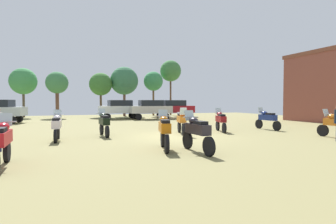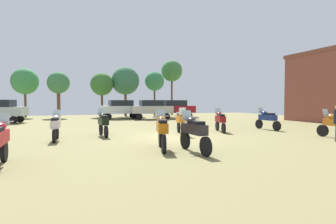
# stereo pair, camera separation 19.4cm
# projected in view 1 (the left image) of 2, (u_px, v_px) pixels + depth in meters

# --- Properties ---
(ground_plane) EXTENTS (44.00, 52.00, 0.02)m
(ground_plane) POSITION_uv_depth(u_px,v_px,m) (175.00, 136.00, 14.36)
(ground_plane) COLOR olive
(motorcycle_1) EXTENTS (0.62, 2.23, 1.45)m
(motorcycle_1) POSITION_uv_depth(u_px,v_px,m) (267.00, 119.00, 17.78)
(motorcycle_1) COLOR black
(motorcycle_1) RESTS_ON ground
(motorcycle_2) EXTENTS (0.77, 2.15, 1.50)m
(motorcycle_2) POSITION_uv_depth(u_px,v_px,m) (181.00, 121.00, 15.31)
(motorcycle_2) COLOR black
(motorcycle_2) RESTS_ON ground
(motorcycle_3) EXTENTS (0.62, 2.09, 1.44)m
(motorcycle_3) POSITION_uv_depth(u_px,v_px,m) (57.00, 126.00, 12.66)
(motorcycle_3) COLOR black
(motorcycle_3) RESTS_ON ground
(motorcycle_4) EXTENTS (0.80, 2.04, 1.44)m
(motorcycle_4) POSITION_uv_depth(u_px,v_px,m) (221.00, 120.00, 16.46)
(motorcycle_4) COLOR black
(motorcycle_4) RESTS_ON ground
(motorcycle_6) EXTENTS (0.62, 2.30, 1.49)m
(motorcycle_6) POSITION_uv_depth(u_px,v_px,m) (1.00, 141.00, 7.43)
(motorcycle_6) COLOR black
(motorcycle_6) RESTS_ON ground
(motorcycle_7) EXTENTS (0.75, 2.12, 1.51)m
(motorcycle_7) POSITION_uv_depth(u_px,v_px,m) (164.00, 130.00, 10.28)
(motorcycle_7) COLOR black
(motorcycle_7) RESTS_ON ground
(motorcycle_8) EXTENTS (0.62, 2.12, 1.46)m
(motorcycle_8) POSITION_uv_depth(u_px,v_px,m) (104.00, 123.00, 14.34)
(motorcycle_8) COLOR black
(motorcycle_8) RESTS_ON ground
(motorcycle_10) EXTENTS (0.62, 2.27, 1.50)m
(motorcycle_10) POSITION_uv_depth(u_px,v_px,m) (197.00, 132.00, 9.79)
(motorcycle_10) COLOR black
(motorcycle_10) RESTS_ON ground
(car_2) EXTENTS (4.43, 2.15, 2.00)m
(car_2) POSITION_uv_depth(u_px,v_px,m) (174.00, 108.00, 29.80)
(car_2) COLOR black
(car_2) RESTS_ON ground
(car_3) EXTENTS (4.37, 1.99, 2.00)m
(car_3) POSITION_uv_depth(u_px,v_px,m) (151.00, 108.00, 28.50)
(car_3) COLOR black
(car_3) RESTS_ON ground
(car_4) EXTENTS (4.39, 2.01, 2.00)m
(car_4) POSITION_uv_depth(u_px,v_px,m) (120.00, 108.00, 28.80)
(car_4) COLOR black
(car_4) RESTS_ON ground
(tree_1) EXTENTS (2.90, 2.90, 7.55)m
(tree_1) POSITION_uv_depth(u_px,v_px,m) (171.00, 71.00, 37.45)
(tree_1) COLOR brown
(tree_1) RESTS_ON ground
(tree_3) EXTENTS (3.55, 3.55, 6.29)m
(tree_3) POSITION_uv_depth(u_px,v_px,m) (124.00, 81.00, 34.60)
(tree_3) COLOR brown
(tree_3) RESTS_ON ground
(tree_4) EXTENTS (2.53, 2.53, 5.32)m
(tree_4) POSITION_uv_depth(u_px,v_px,m) (57.00, 83.00, 31.48)
(tree_4) COLOR brown
(tree_4) RESTS_ON ground
(tree_5) EXTENTS (2.78, 2.78, 5.38)m
(tree_5) POSITION_uv_depth(u_px,v_px,m) (101.00, 84.00, 33.27)
(tree_5) COLOR #4E3A26
(tree_5) RESTS_ON ground
(tree_6) EXTENTS (3.05, 3.05, 5.75)m
(tree_6) POSITION_uv_depth(u_px,v_px,m) (23.00, 81.00, 31.61)
(tree_6) COLOR #4F4132
(tree_6) RESTS_ON ground
(tree_7) EXTENTS (2.54, 2.54, 5.83)m
(tree_7) POSITION_uv_depth(u_px,v_px,m) (153.00, 81.00, 35.94)
(tree_7) COLOR brown
(tree_7) RESTS_ON ground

